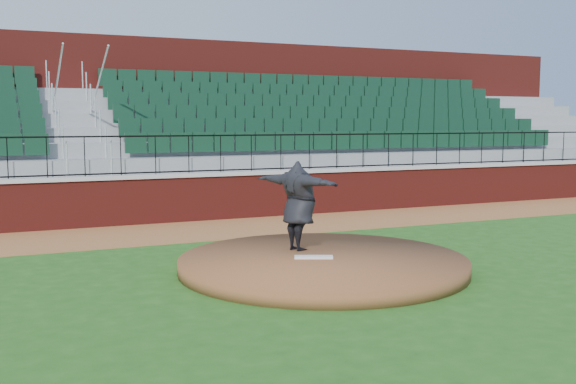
% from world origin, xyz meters
% --- Properties ---
extents(ground, '(90.00, 90.00, 0.00)m').
position_xyz_m(ground, '(0.00, 0.00, 0.00)').
color(ground, '#1F4F16').
rests_on(ground, ground).
extents(warning_track, '(34.00, 3.20, 0.01)m').
position_xyz_m(warning_track, '(0.00, 5.40, 0.01)').
color(warning_track, brown).
rests_on(warning_track, ground).
extents(field_wall, '(34.00, 0.35, 1.20)m').
position_xyz_m(field_wall, '(0.00, 7.00, 0.60)').
color(field_wall, maroon).
rests_on(field_wall, ground).
extents(wall_cap, '(34.00, 0.45, 0.10)m').
position_xyz_m(wall_cap, '(0.00, 7.00, 1.25)').
color(wall_cap, '#B7B7B7').
rests_on(wall_cap, field_wall).
extents(wall_railing, '(34.00, 0.05, 1.00)m').
position_xyz_m(wall_railing, '(0.00, 7.00, 1.80)').
color(wall_railing, black).
rests_on(wall_railing, wall_cap).
extents(seating_stands, '(34.00, 5.10, 4.60)m').
position_xyz_m(seating_stands, '(0.00, 9.72, 2.30)').
color(seating_stands, gray).
rests_on(seating_stands, ground).
extents(concourse_wall, '(34.00, 0.50, 5.50)m').
position_xyz_m(concourse_wall, '(0.00, 12.52, 2.75)').
color(concourse_wall, maroon).
rests_on(concourse_wall, ground).
extents(pitchers_mound, '(5.19, 5.19, 0.25)m').
position_xyz_m(pitchers_mound, '(0.07, 0.12, 0.12)').
color(pitchers_mound, brown).
rests_on(pitchers_mound, ground).
extents(pitching_rubber, '(0.70, 0.44, 0.05)m').
position_xyz_m(pitching_rubber, '(-0.13, 0.08, 0.27)').
color(pitching_rubber, white).
rests_on(pitching_rubber, pitchers_mound).
extents(pitcher, '(1.23, 2.16, 1.70)m').
position_xyz_m(pitcher, '(-0.05, 0.90, 1.10)').
color(pitcher, black).
rests_on(pitcher, pitchers_mound).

